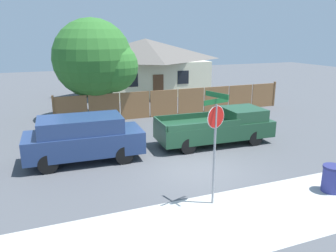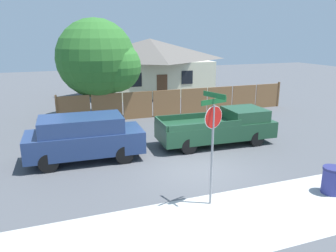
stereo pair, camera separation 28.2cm
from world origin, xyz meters
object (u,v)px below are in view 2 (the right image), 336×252
stop_sign (213,130)px  orange_pickup (220,127)px  trash_bin (332,180)px  house (150,65)px  oak_tree (100,60)px  red_suv (84,137)px

stop_sign → orange_pickup: bearing=41.9°
orange_pickup → trash_bin: bearing=-78.2°
house → oak_tree: (-5.62, -7.93, 1.14)m
oak_tree → stop_sign: (1.34, -12.23, -1.21)m
stop_sign → trash_bin: stop_sign is taller
red_suv → orange_pickup: red_suv is taller
house → stop_sign: bearing=-102.0°
house → trash_bin: house is taller
red_suv → orange_pickup: (6.38, -0.01, -0.20)m
stop_sign → oak_tree: bearing=79.7°
house → red_suv: (-7.52, -15.03, -1.45)m
house → oak_tree: 9.78m
orange_pickup → trash_bin: orange_pickup is taller
orange_pickup → oak_tree: bearing=124.5°
oak_tree → trash_bin: size_ratio=6.68×
trash_bin → stop_sign: bearing=169.6°
orange_pickup → stop_sign: (-3.14, -5.11, 1.58)m
house → trash_bin: 21.01m
orange_pickup → trash_bin: 5.96m
red_suv → stop_sign: bearing=-55.4°
red_suv → oak_tree: bearing=77.3°
red_suv → orange_pickup: size_ratio=0.85×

